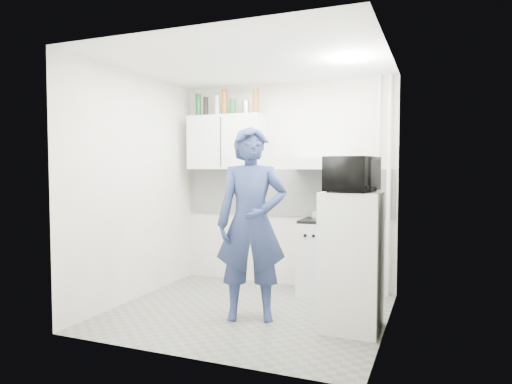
% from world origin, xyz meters
% --- Properties ---
extents(floor, '(2.80, 2.80, 0.00)m').
position_xyz_m(floor, '(0.00, 0.00, 0.00)').
color(floor, slate).
rests_on(floor, ground).
extents(ceiling, '(2.80, 2.80, 0.00)m').
position_xyz_m(ceiling, '(0.00, 0.00, 2.60)').
color(ceiling, white).
rests_on(ceiling, wall_back).
extents(wall_back, '(2.80, 0.00, 2.80)m').
position_xyz_m(wall_back, '(0.00, 1.25, 1.30)').
color(wall_back, silver).
rests_on(wall_back, floor).
extents(wall_left, '(0.00, 2.60, 2.60)m').
position_xyz_m(wall_left, '(-1.40, 0.00, 1.30)').
color(wall_left, silver).
rests_on(wall_left, floor).
extents(wall_right, '(0.00, 2.60, 2.60)m').
position_xyz_m(wall_right, '(1.40, 0.00, 1.30)').
color(wall_right, silver).
rests_on(wall_right, floor).
extents(person, '(0.82, 0.68, 1.92)m').
position_xyz_m(person, '(0.12, -0.18, 0.96)').
color(person, navy).
rests_on(person, floor).
extents(stove, '(0.54, 0.54, 0.86)m').
position_xyz_m(stove, '(0.57, 1.00, 0.43)').
color(stove, silver).
rests_on(stove, floor).
extents(fridge, '(0.54, 0.54, 1.29)m').
position_xyz_m(fridge, '(1.10, -0.10, 0.65)').
color(fridge, white).
rests_on(fridge, floor).
extents(stove_top, '(0.52, 0.52, 0.03)m').
position_xyz_m(stove_top, '(0.57, 1.00, 0.88)').
color(stove_top, black).
rests_on(stove_top, stove).
extents(saucepan, '(0.18, 0.18, 0.10)m').
position_xyz_m(saucepan, '(0.49, 1.08, 0.95)').
color(saucepan, silver).
rests_on(saucepan, stove_top).
extents(microwave, '(0.62, 0.45, 0.33)m').
position_xyz_m(microwave, '(1.10, -0.10, 1.46)').
color(microwave, black).
rests_on(microwave, fridge).
extents(bottle_a, '(0.07, 0.07, 0.30)m').
position_xyz_m(bottle_a, '(-1.17, 1.07, 2.35)').
color(bottle_a, '#144C1E').
rests_on(bottle_a, upper_cabinet).
extents(bottle_b, '(0.07, 0.07, 0.26)m').
position_xyz_m(bottle_b, '(-1.05, 1.07, 2.33)').
color(bottle_b, black).
rests_on(bottle_b, upper_cabinet).
extents(bottle_c, '(0.07, 0.07, 0.27)m').
position_xyz_m(bottle_c, '(-0.89, 1.07, 2.33)').
color(bottle_c, '#B2B7BC').
rests_on(bottle_c, upper_cabinet).
extents(bottle_d, '(0.08, 0.08, 0.34)m').
position_xyz_m(bottle_d, '(-0.78, 1.07, 2.37)').
color(bottle_d, brown).
rests_on(bottle_d, upper_cabinet).
extents(canister_a, '(0.08, 0.08, 0.21)m').
position_xyz_m(canister_a, '(-0.66, 1.07, 2.30)').
color(canister_a, '#144C1E').
rests_on(canister_a, upper_cabinet).
extents(canister_b, '(0.09, 0.09, 0.17)m').
position_xyz_m(canister_b, '(-0.48, 1.07, 2.29)').
color(canister_b, silver).
rests_on(canister_b, upper_cabinet).
extents(bottle_e, '(0.08, 0.08, 0.32)m').
position_xyz_m(bottle_e, '(-0.34, 1.07, 2.36)').
color(bottle_e, brown).
rests_on(bottle_e, upper_cabinet).
extents(upper_cabinet, '(1.00, 0.35, 0.70)m').
position_xyz_m(upper_cabinet, '(-0.75, 1.07, 1.85)').
color(upper_cabinet, white).
rests_on(upper_cabinet, wall_back).
extents(range_hood, '(0.60, 0.50, 0.14)m').
position_xyz_m(range_hood, '(0.45, 1.00, 1.57)').
color(range_hood, silver).
rests_on(range_hood, wall_back).
extents(backsplash, '(2.74, 0.03, 0.60)m').
position_xyz_m(backsplash, '(0.00, 1.24, 1.20)').
color(backsplash, white).
rests_on(backsplash, wall_back).
extents(pipe_a, '(0.05, 0.05, 2.60)m').
position_xyz_m(pipe_a, '(1.30, 1.17, 1.30)').
color(pipe_a, silver).
rests_on(pipe_a, floor).
extents(pipe_b, '(0.04, 0.04, 2.60)m').
position_xyz_m(pipe_b, '(1.18, 1.17, 1.30)').
color(pipe_b, silver).
rests_on(pipe_b, floor).
extents(ceiling_spot_fixture, '(0.10, 0.10, 0.02)m').
position_xyz_m(ceiling_spot_fixture, '(1.00, 0.20, 2.57)').
color(ceiling_spot_fixture, white).
rests_on(ceiling_spot_fixture, ceiling).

